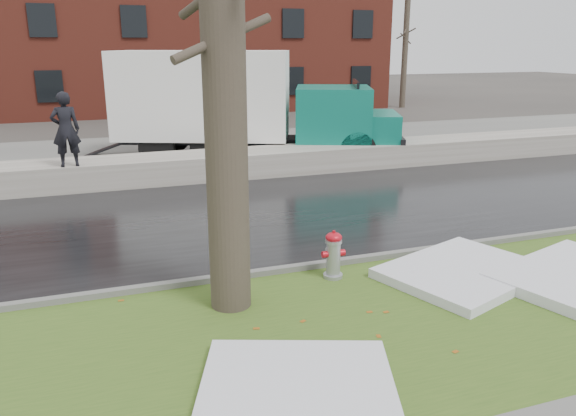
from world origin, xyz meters
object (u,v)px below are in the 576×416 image
object	(u,v)px
worker	(66,129)
fire_hydrant	(333,253)
tree	(223,44)
box_truck	(237,103)

from	to	relation	value
worker	fire_hydrant	bearing A→B (deg)	114.25
fire_hydrant	tree	world-z (taller)	tree
tree	box_truck	world-z (taller)	tree
box_truck	worker	world-z (taller)	box_truck
box_truck	worker	bearing A→B (deg)	-128.80
fire_hydrant	box_truck	world-z (taller)	box_truck
tree	worker	world-z (taller)	tree
box_truck	worker	distance (m)	6.19
fire_hydrant	worker	bearing A→B (deg)	122.37
fire_hydrant	tree	xyz separation A→B (m)	(-1.89, -0.44, 3.38)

